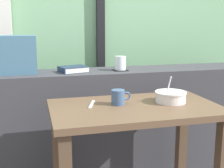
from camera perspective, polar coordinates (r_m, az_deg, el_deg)
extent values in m
cube|color=black|center=(2.78, -2.17, 14.18)|extent=(0.07, 0.05, 2.60)
cube|color=#38383D|center=(2.35, -1.01, -7.34)|extent=(2.80, 0.36, 0.82)
cube|color=brown|center=(1.98, -10.06, -13.52)|extent=(0.06, 0.06, 0.67)
cube|color=brown|center=(2.20, 12.75, -11.03)|extent=(0.06, 0.06, 0.67)
cube|color=brown|center=(1.72, 4.31, -4.63)|extent=(0.94, 0.56, 0.03)
cube|color=black|center=(2.25, 1.56, 2.60)|extent=(0.10, 0.10, 0.00)
cylinder|color=white|center=(2.24, 1.56, 3.93)|extent=(0.08, 0.08, 0.10)
cylinder|color=#CC4C38|center=(2.24, 1.56, 3.72)|extent=(0.07, 0.07, 0.08)
cube|color=#1E2D47|center=(2.19, -7.17, 2.27)|extent=(0.21, 0.19, 0.00)
cube|color=silver|center=(2.19, -7.18, 2.75)|extent=(0.21, 0.18, 0.03)
cube|color=#1E2D47|center=(2.18, -7.19, 3.23)|extent=(0.21, 0.19, 0.00)
cube|color=#1E2D47|center=(2.15, -9.42, 2.55)|extent=(0.04, 0.14, 0.04)
cube|color=#426B84|center=(2.18, -18.05, 5.15)|extent=(0.32, 0.15, 0.26)
cylinder|color=silver|center=(1.81, 10.84, -2.37)|extent=(0.17, 0.17, 0.06)
cylinder|color=silver|center=(1.81, 10.88, -1.52)|extent=(0.18, 0.18, 0.01)
cylinder|color=tan|center=(1.81, 10.84, -2.54)|extent=(0.15, 0.15, 0.04)
cylinder|color=silver|center=(1.82, 10.50, -0.55)|extent=(0.03, 0.11, 0.14)
ellipsoid|color=silver|center=(1.85, 10.19, -1.81)|extent=(0.03, 0.05, 0.01)
cube|color=silver|center=(1.74, -3.80, -3.78)|extent=(0.07, 0.17, 0.01)
cylinder|color=#3D567A|center=(1.73, 1.10, -2.47)|extent=(0.08, 0.08, 0.08)
torus|color=#3D567A|center=(1.74, 2.69, -2.23)|extent=(0.05, 0.01, 0.05)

